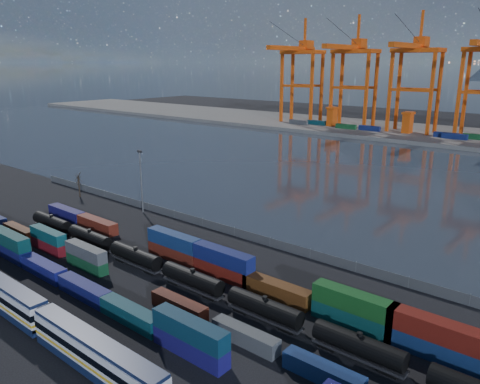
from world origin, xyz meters
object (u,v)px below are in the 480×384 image
Objects in this scene: tanker_string at (265,308)px; bare_tree at (79,185)px; gantry_cranes at (451,60)px; passenger_train at (2,294)px.

bare_tree is at bearing 166.22° from tanker_string.
gantry_cranes reaches higher than tanker_string.
bare_tree is 0.04× the size of gantry_cranes.
passenger_train is at bearing -42.40° from bare_tree.
passenger_train is 10.30× the size of bare_tree.
bare_tree reaches higher than tanker_string.
tanker_string is at bearing -80.24° from gantry_cranes.
gantry_cranes reaches higher than bare_tree.
bare_tree is at bearing -105.12° from gantry_cranes.
gantry_cranes is at bearing 89.98° from passenger_train.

